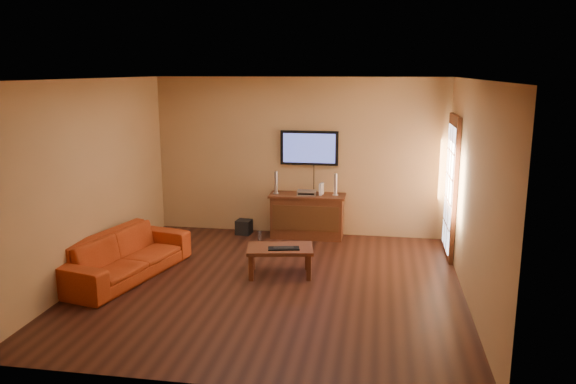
% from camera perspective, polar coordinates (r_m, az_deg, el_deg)
% --- Properties ---
extents(ground_plane, '(5.00, 5.00, 0.00)m').
position_cam_1_polar(ground_plane, '(7.61, -1.70, -9.37)').
color(ground_plane, black).
rests_on(ground_plane, ground).
extents(room_walls, '(5.00, 5.00, 5.00)m').
position_cam_1_polar(room_walls, '(7.77, -0.89, 3.99)').
color(room_walls, tan).
rests_on(room_walls, ground).
extents(french_door, '(0.07, 1.02, 2.22)m').
position_cam_1_polar(french_door, '(8.88, 16.21, 0.37)').
color(french_door, '#461F10').
rests_on(french_door, ground).
extents(media_console, '(1.28, 0.49, 0.75)m').
position_cam_1_polar(media_console, '(9.58, 1.97, -2.42)').
color(media_console, '#461F10').
rests_on(media_console, ground).
extents(television, '(0.99, 0.08, 0.58)m').
position_cam_1_polar(television, '(9.56, 2.18, 4.49)').
color(television, black).
rests_on(television, ground).
extents(coffee_table, '(0.99, 0.70, 0.41)m').
position_cam_1_polar(coffee_table, '(7.83, -0.81, -6.04)').
color(coffee_table, '#461F10').
rests_on(coffee_table, ground).
extents(sofa, '(1.07, 2.17, 0.82)m').
position_cam_1_polar(sofa, '(8.09, -16.27, -5.49)').
color(sofa, '#A53612').
rests_on(sofa, ground).
extents(speaker_left, '(0.11, 0.11, 0.39)m').
position_cam_1_polar(speaker_left, '(9.52, -1.23, 0.88)').
color(speaker_left, silver).
rests_on(speaker_left, media_console).
extents(speaker_right, '(0.10, 0.10, 0.37)m').
position_cam_1_polar(speaker_right, '(9.43, 4.85, 0.69)').
color(speaker_right, silver).
rests_on(speaker_right, media_console).
extents(av_receiver, '(0.33, 0.24, 0.07)m').
position_cam_1_polar(av_receiver, '(9.46, 1.90, -0.07)').
color(av_receiver, silver).
rests_on(av_receiver, media_console).
extents(game_console, '(0.07, 0.15, 0.20)m').
position_cam_1_polar(game_console, '(9.45, 3.41, 0.30)').
color(game_console, white).
rests_on(game_console, media_console).
extents(subwoofer, '(0.27, 0.27, 0.25)m').
position_cam_1_polar(subwoofer, '(9.85, -4.50, -3.56)').
color(subwoofer, black).
rests_on(subwoofer, ground).
extents(bottle, '(0.06, 0.06, 0.18)m').
position_cam_1_polar(bottle, '(9.44, -2.90, -4.50)').
color(bottle, white).
rests_on(bottle, ground).
extents(keyboard, '(0.45, 0.25, 0.03)m').
position_cam_1_polar(keyboard, '(7.73, -0.44, -5.74)').
color(keyboard, black).
rests_on(keyboard, coffee_table).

